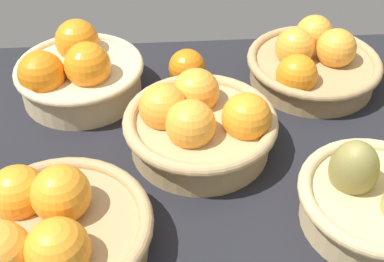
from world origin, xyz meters
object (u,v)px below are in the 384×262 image
(basket_far_left, at_px, (77,72))
(loose_orange_front_gap, at_px, (187,68))
(basket_far_right, at_px, (312,63))
(basket_near_right_pears, at_px, (381,196))
(basket_center, at_px, (200,124))
(basket_near_left, at_px, (52,230))

(basket_far_left, bearing_deg, loose_orange_front_gap, 6.15)
(basket_far_right, bearing_deg, basket_near_right_pears, -89.20)
(basket_center, xyz_separation_m, basket_near_right_pears, (0.23, -0.17, 0.00))
(basket_far_right, height_order, loose_orange_front_gap, basket_far_right)
(basket_far_right, xyz_separation_m, basket_near_right_pears, (0.00, -0.34, 0.01))
(basket_far_left, height_order, basket_near_left, basket_far_left)
(basket_far_right, height_order, basket_near_right_pears, basket_near_right_pears)
(loose_orange_front_gap, bearing_deg, basket_near_left, -117.61)
(basket_far_left, xyz_separation_m, basket_near_right_pears, (0.44, -0.33, -0.00))
(basket_far_left, bearing_deg, basket_center, -37.66)
(basket_far_left, xyz_separation_m, loose_orange_front_gap, (0.20, 0.02, -0.01))
(basket_far_right, distance_m, basket_center, 0.28)
(basket_near_left, bearing_deg, basket_far_left, 90.45)
(basket_near_right_pears, bearing_deg, basket_center, 143.61)
(basket_near_right_pears, relative_size, basket_near_left, 0.88)
(basket_center, relative_size, basket_near_right_pears, 1.14)
(basket_far_left, relative_size, loose_orange_front_gap, 3.30)
(basket_near_left, distance_m, loose_orange_front_gap, 0.42)
(basket_far_right, xyz_separation_m, loose_orange_front_gap, (-0.23, 0.01, -0.01))
(basket_far_right, bearing_deg, loose_orange_front_gap, 177.82)
(basket_center, distance_m, loose_orange_front_gap, 0.18)
(basket_far_right, relative_size, basket_near_right_pears, 1.16)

